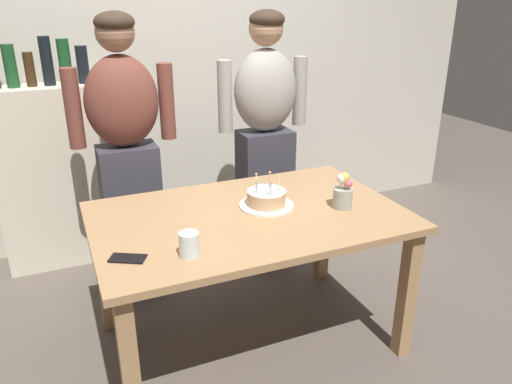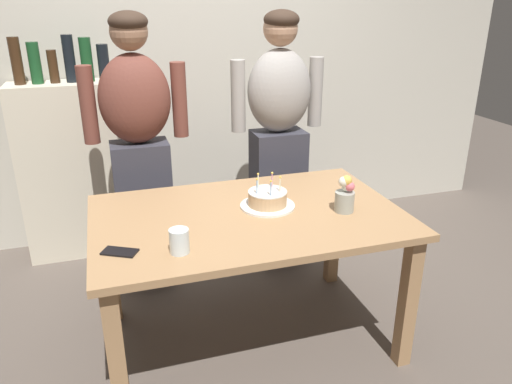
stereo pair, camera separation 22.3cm
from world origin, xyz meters
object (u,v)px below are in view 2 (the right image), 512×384
(flower_vase, at_px, (345,195))
(person_woman_cardigan, at_px, (279,138))
(cell_phone, at_px, (120,252))
(person_man_bearded, at_px, (140,150))
(water_glass_near, at_px, (179,241))
(birthday_cake, at_px, (267,200))

(flower_vase, xyz_separation_m, person_woman_cardigan, (-0.02, 0.91, 0.05))
(cell_phone, xyz_separation_m, person_man_bearded, (0.18, 1.02, 0.13))
(water_glass_near, relative_size, person_woman_cardigan, 0.06)
(person_woman_cardigan, bearing_deg, person_man_bearded, 0.00)
(birthday_cake, distance_m, water_glass_near, 0.60)
(person_man_bearded, bearing_deg, cell_phone, 79.96)
(cell_phone, height_order, person_man_bearded, person_man_bearded)
(person_woman_cardigan, bearing_deg, water_glass_near, 52.75)
(water_glass_near, height_order, person_woman_cardigan, person_woman_cardigan)
(birthday_cake, distance_m, flower_vase, 0.38)
(birthday_cake, relative_size, water_glass_near, 2.65)
(birthday_cake, xyz_separation_m, person_man_bearded, (-0.56, 0.75, 0.10))
(person_man_bearded, distance_m, person_woman_cardigan, 0.88)
(cell_phone, height_order, flower_vase, flower_vase)
(water_glass_near, bearing_deg, flower_vase, 11.87)
(birthday_cake, height_order, person_man_bearded, person_man_bearded)
(birthday_cake, height_order, person_woman_cardigan, person_woman_cardigan)
(cell_phone, relative_size, person_woman_cardigan, 0.09)
(water_glass_near, bearing_deg, cell_phone, 163.57)
(water_glass_near, distance_m, flower_vase, 0.86)
(birthday_cake, bearing_deg, person_man_bearded, 126.70)
(birthday_cake, distance_m, cell_phone, 0.78)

